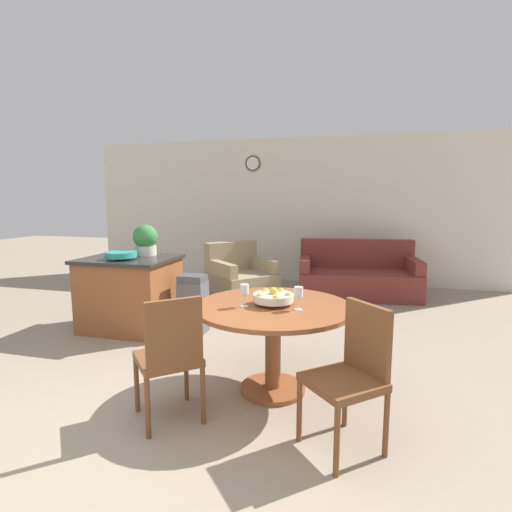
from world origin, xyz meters
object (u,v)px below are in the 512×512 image
at_px(trash_bin, 193,304).
at_px(fruit_bowl, 273,297).
at_px(dining_table, 273,325).
at_px(teal_bowl, 121,255).
at_px(potted_plant, 145,240).
at_px(couch, 357,277).
at_px(wine_glass_left, 244,290).
at_px(kitchen_island, 130,293).
at_px(armchair, 240,279).
at_px(dining_chair_near_right, 352,369).
at_px(wine_glass_right, 299,293).
at_px(dining_chair_near_left, 170,353).

bearing_deg(trash_bin, fruit_bowl, -43.99).
relative_size(dining_table, teal_bowl, 3.53).
height_order(potted_plant, couch, potted_plant).
height_order(wine_glass_left, kitchen_island, wine_glass_left).
bearing_deg(trash_bin, armchair, 89.13).
height_order(fruit_bowl, trash_bin, fruit_bowl).
height_order(dining_table, teal_bowl, teal_bowl).
distance_m(dining_table, dining_chair_near_right, 0.88).
distance_m(kitchen_island, trash_bin, 0.81).
bearing_deg(fruit_bowl, trash_bin, 136.01).
xyz_separation_m(dining_chair_near_right, teal_bowl, (-2.68, 1.59, 0.42)).
bearing_deg(potted_plant, fruit_bowl, -35.34).
distance_m(fruit_bowl, trash_bin, 1.77).
bearing_deg(couch, dining_table, -107.35).
bearing_deg(wine_glass_left, fruit_bowl, 28.62).
height_order(dining_table, fruit_bowl, fruit_bowl).
xyz_separation_m(wine_glass_right, potted_plant, (-2.15, 1.47, 0.20)).
bearing_deg(wine_glass_left, armchair, 107.61).
bearing_deg(wine_glass_right, potted_plant, 145.73).
bearing_deg(teal_bowl, potted_plant, 74.22).
bearing_deg(dining_chair_near_right, trash_bin, 4.05).
xyz_separation_m(kitchen_island, potted_plant, (0.10, 0.24, 0.63)).
xyz_separation_m(fruit_bowl, kitchen_island, (-2.03, 1.13, -0.36)).
distance_m(wine_glass_right, teal_bowl, 2.51).
distance_m(dining_table, fruit_bowl, 0.23).
height_order(wine_glass_right, couch, wine_glass_right).
bearing_deg(fruit_bowl, kitchen_island, 150.84).
relative_size(wine_glass_right, trash_bin, 0.26).
relative_size(dining_table, fruit_bowl, 3.92).
distance_m(wine_glass_left, wine_glass_right, 0.43).
height_order(dining_chair_near_left, armchair, dining_chair_near_left).
bearing_deg(potted_plant, couch, 40.66).
distance_m(fruit_bowl, potted_plant, 2.39).
relative_size(fruit_bowl, kitchen_island, 0.30).
height_order(fruit_bowl, wine_glass_right, wine_glass_right).
bearing_deg(wine_glass_right, trash_bin, 138.47).
height_order(fruit_bowl, couch, couch).
distance_m(dining_chair_near_right, potted_plant, 3.29).
bearing_deg(dining_table, couch, 79.92).
relative_size(teal_bowl, armchair, 0.28).
bearing_deg(fruit_bowl, teal_bowl, 154.05).
bearing_deg(kitchen_island, dining_table, -29.17).
bearing_deg(potted_plant, kitchen_island, -112.15).
bearing_deg(trash_bin, wine_glass_right, -41.53).
relative_size(dining_table, kitchen_island, 1.19).
bearing_deg(dining_chair_near_left, potted_plant, 81.26).
height_order(dining_chair_near_left, potted_plant, potted_plant).
height_order(dining_chair_near_right, teal_bowl, teal_bowl).
distance_m(dining_table, kitchen_island, 2.33).
bearing_deg(teal_bowl, couch, 44.01).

